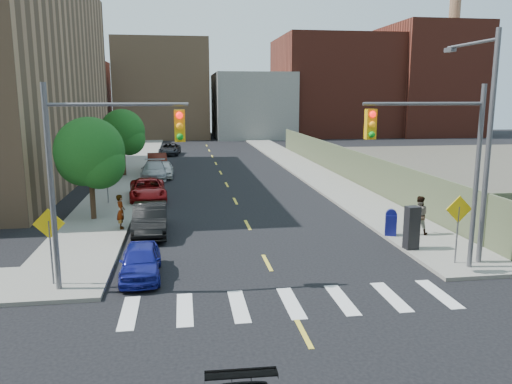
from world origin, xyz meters
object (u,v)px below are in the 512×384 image
object	(u,v)px
parked_car_white	(163,169)
parked_car_grey	(170,149)
parked_car_red	(148,189)
pedestrian_east	(419,215)
parked_car_black	(150,219)
parked_car_blue	(141,261)
payphone	(412,228)
pedestrian_west	(121,212)
parked_car_silver	(154,170)
parked_car_maroon	(157,162)
mailbox	(391,223)

from	to	relation	value
parked_car_white	parked_car_grey	size ratio (longest dim) A/B	0.86
parked_car_red	pedestrian_east	size ratio (longest dim) A/B	2.66
parked_car_black	parked_car_red	bearing A→B (deg)	93.22
parked_car_black	parked_car_grey	size ratio (longest dim) A/B	0.97
parked_car_white	parked_car_black	bearing A→B (deg)	-89.97
parked_car_blue	parked_car_white	size ratio (longest dim) A/B	0.90
payphone	pedestrian_west	world-z (taller)	payphone
parked_car_black	parked_car_blue	bearing A→B (deg)	-91.40
parked_car_silver	parked_car_white	bearing A→B (deg)	49.81
parked_car_white	parked_car_maroon	xyz separation A→B (m)	(-0.63, 3.45, 0.11)
parked_car_blue	pedestrian_east	size ratio (longest dim) A/B	1.97
parked_car_black	payphone	size ratio (longest dim) A/B	2.42
mailbox	pedestrian_east	distance (m)	1.41
parked_car_black	parked_car_red	distance (m)	8.26
pedestrian_east	parked_car_blue	bearing A→B (deg)	37.48
parked_car_blue	pedestrian_west	xyz separation A→B (m)	(-1.43, 6.55, 0.39)
parked_car_black	payphone	distance (m)	12.04
parked_car_black	parked_car_red	world-z (taller)	parked_car_black
parked_car_maroon	parked_car_grey	bearing A→B (deg)	81.66
parked_car_blue	parked_car_white	bearing A→B (deg)	88.21
parked_car_black	parked_car_red	size ratio (longest dim) A/B	0.92
parked_car_black	parked_car_silver	distance (m)	16.37
parked_car_red	pedestrian_west	distance (m)	7.59
parked_car_black	parked_car_maroon	size ratio (longest dim) A/B	0.94
mailbox	pedestrian_west	bearing A→B (deg)	-174.48
parked_car_silver	payphone	world-z (taller)	payphone
parked_car_red	parked_car_maroon	distance (m)	12.41
parked_car_maroon	pedestrian_west	xyz separation A→B (m)	(-0.85, -19.95, 0.22)
parked_car_red	parked_car_grey	size ratio (longest dim) A/B	1.05
parked_car_black	mailbox	distance (m)	11.41
parked_car_black	parked_car_red	xyz separation A→B (m)	(-0.65, 8.23, -0.06)
parked_car_blue	parked_car_grey	bearing A→B (deg)	87.97
parked_car_blue	payphone	size ratio (longest dim) A/B	1.94
pedestrian_west	pedestrian_east	size ratio (longest dim) A/B	0.93
parked_car_silver	pedestrian_west	world-z (taller)	pedestrian_west
payphone	pedestrian_east	world-z (taller)	payphone
parked_car_silver	mailbox	distance (m)	22.16
parked_car_grey	mailbox	xyz separation A→B (m)	(10.93, -35.47, 0.12)
parked_car_silver	mailbox	xyz separation A→B (m)	(11.80, -18.76, 0.05)
payphone	parked_car_silver	bearing A→B (deg)	113.29
parked_car_white	mailbox	size ratio (longest dim) A/B	3.18
parked_car_white	pedestrian_west	size ratio (longest dim) A/B	2.34
parked_car_blue	parked_car_white	xyz separation A→B (m)	(0.05, 23.05, 0.07)
parked_car_red	parked_car_white	bearing A→B (deg)	80.86
parked_car_blue	parked_car_silver	world-z (taller)	parked_car_silver
parked_car_black	parked_car_grey	xyz separation A→B (m)	(0.23, 33.06, -0.10)
parked_car_red	parked_car_maroon	size ratio (longest dim) A/B	1.02
parked_car_silver	parked_car_grey	bearing A→B (deg)	85.99
parked_car_grey	payphone	world-z (taller)	payphone
mailbox	pedestrian_east	world-z (taller)	pedestrian_east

